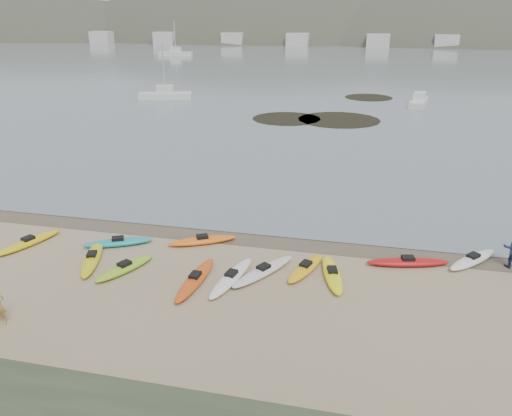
# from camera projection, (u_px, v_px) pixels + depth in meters

# --- Properties ---
(ground) EXTENTS (600.00, 600.00, 0.00)m
(ground) POSITION_uv_depth(u_px,v_px,m) (256.00, 235.00, 25.64)
(ground) COLOR tan
(ground) RESTS_ON ground
(wet_sand) EXTENTS (60.00, 60.00, 0.00)m
(wet_sand) POSITION_uv_depth(u_px,v_px,m) (255.00, 237.00, 25.37)
(wet_sand) COLOR brown
(wet_sand) RESTS_ON ground
(water) EXTENTS (1200.00, 1200.00, 0.00)m
(water) POSITION_uv_depth(u_px,v_px,m) (366.00, 30.00, 297.65)
(water) COLOR slate
(water) RESTS_ON ground
(kayaks) EXTENTS (23.27, 7.93, 0.34)m
(kayaks) POSITION_uv_depth(u_px,v_px,m) (228.00, 262.00, 22.57)
(kayaks) COLOR yellow
(kayaks) RESTS_ON ground
(kelp_mats) EXTENTS (15.09, 22.89, 0.04)m
(kelp_mats) POSITION_uv_depth(u_px,v_px,m) (331.00, 113.00, 55.81)
(kelp_mats) COLOR black
(kelp_mats) RESTS_ON water
(moored_boats) EXTENTS (93.55, 78.94, 1.16)m
(moored_boats) POSITION_uv_depth(u_px,v_px,m) (349.00, 67.00, 97.73)
(moored_boats) COLOR silver
(moored_boats) RESTS_ON ground
(far_hills) EXTENTS (550.00, 135.00, 80.00)m
(far_hills) POSITION_uv_depth(u_px,v_px,m) (459.00, 82.00, 199.33)
(far_hills) COLOR #384235
(far_hills) RESTS_ON ground
(far_town) EXTENTS (199.00, 5.00, 4.00)m
(far_town) POSITION_uv_depth(u_px,v_px,m) (377.00, 41.00, 155.15)
(far_town) COLOR beige
(far_town) RESTS_ON ground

